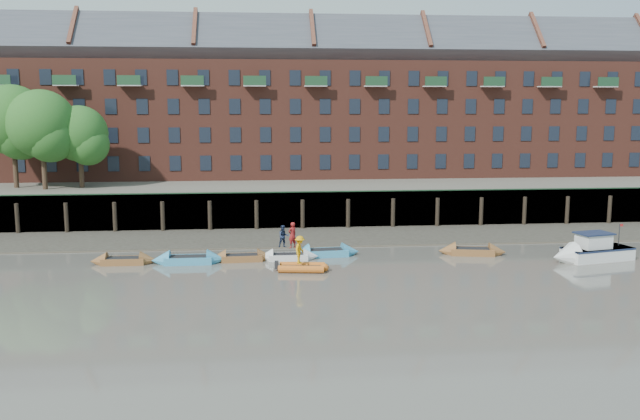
{
  "coord_description": "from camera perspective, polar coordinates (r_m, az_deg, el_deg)",
  "views": [
    {
      "loc": [
        -5.95,
        -36.3,
        10.74
      ],
      "look_at": [
        -1.4,
        12.0,
        3.2
      ],
      "focal_mm": 38.0,
      "sensor_mm": 36.0,
      "label": 1
    }
  ],
  "objects": [
    {
      "name": "rowboat_4",
      "position": [
        48.68,
        0.48,
        -3.61
      ],
      "size": [
        4.98,
        1.84,
        1.42
      ],
      "rotation": [
        0.0,
        0.0,
        0.09
      ],
      "color": "teal",
      "rests_on": "ground"
    },
    {
      "name": "tree_cluster",
      "position": [
        66.64,
        -22.71,
        6.67
      ],
      "size": [
        11.76,
        7.74,
        9.4
      ],
      "color": "#3A281C",
      "rests_on": "bank_terrace"
    },
    {
      "name": "rowboat_0",
      "position": [
        48.18,
        -16.2,
        -4.12
      ],
      "size": [
        4.47,
        1.34,
        1.29
      ],
      "rotation": [
        0.0,
        0.0,
        -0.01
      ],
      "color": "brown",
      "rests_on": "ground"
    },
    {
      "name": "rowboat_6",
      "position": [
        50.34,
        12.68,
        -3.42
      ],
      "size": [
        4.99,
        2.31,
        1.4
      ],
      "rotation": [
        0.0,
        0.0,
        -0.2
      ],
      "color": "brown",
      "rests_on": "ground"
    },
    {
      "name": "rowboat_1",
      "position": [
        47.32,
        -11.01,
        -4.13
      ],
      "size": [
        5.0,
        1.48,
        1.45
      ],
      "rotation": [
        0.0,
        0.0,
        0.01
      ],
      "color": "teal",
      "rests_on": "ground"
    },
    {
      "name": "motor_launch",
      "position": [
        50.6,
        21.47,
        -3.3
      ],
      "size": [
        6.39,
        3.33,
        2.52
      ],
      "rotation": [
        0.0,
        0.0,
        3.37
      ],
      "color": "silver",
      "rests_on": "ground"
    },
    {
      "name": "rowboat_3",
      "position": [
        47.6,
        -2.7,
        -3.95
      ],
      "size": [
        4.25,
        1.25,
        1.23
      ],
      "rotation": [
        0.0,
        0.0,
        -0.0
      ],
      "color": "silver",
      "rests_on": "ground"
    },
    {
      "name": "rib_tender",
      "position": [
        44.36,
        -1.38,
        -4.85
      ],
      "size": [
        3.33,
        1.93,
        0.56
      ],
      "rotation": [
        0.0,
        0.0,
        -0.14
      ],
      "color": "#CB631D",
      "rests_on": "ground"
    },
    {
      "name": "ground",
      "position": [
        38.32,
        3.8,
        -7.46
      ],
      "size": [
        220.0,
        220.0,
        0.0
      ],
      "primitive_type": "plane",
      "color": "#615C53",
      "rests_on": "ground"
    },
    {
      "name": "apartment_terrace",
      "position": [
        73.56,
        -0.76,
        10.46
      ],
      "size": [
        80.6,
        15.56,
        20.98
      ],
      "color": "brown",
      "rests_on": "bank_terrace"
    },
    {
      "name": "person_rib_crew",
      "position": [
        44.02,
        -1.71,
        -3.36
      ],
      "size": [
        1.06,
        1.35,
        1.83
      ],
      "primitive_type": "imported",
      "rotation": [
        0.0,
        0.0,
        1.21
      ],
      "color": "orange",
      "rests_on": "rib_tender"
    },
    {
      "name": "river_wall",
      "position": [
        59.68,
        0.4,
        0.02
      ],
      "size": [
        110.0,
        1.23,
        3.3
      ],
      "color": "#2D2A26",
      "rests_on": "ground"
    },
    {
      "name": "mud_band",
      "position": [
        52.36,
        1.26,
        -3.0
      ],
      "size": [
        110.0,
        1.6,
        0.1
      ],
      "primitive_type": "cube",
      "color": "#4C4336",
      "rests_on": "ground"
    },
    {
      "name": "person_rower_b",
      "position": [
        47.57,
        -3.09,
        -2.23
      ],
      "size": [
        0.88,
        0.75,
        1.59
      ],
      "primitive_type": "imported",
      "rotation": [
        0.0,
        0.0,
        0.21
      ],
      "color": "#19233F",
      "rests_on": "rowboat_3"
    },
    {
      "name": "bank_terrace",
      "position": [
        73.12,
        -0.67,
        1.65
      ],
      "size": [
        110.0,
        28.0,
        3.2
      ],
      "primitive_type": "cube",
      "color": "#5E594D",
      "rests_on": "ground"
    },
    {
      "name": "foreshore",
      "position": [
        55.67,
        0.85,
        -2.29
      ],
      "size": [
        110.0,
        8.0,
        0.5
      ],
      "primitive_type": "cube",
      "color": "#3D382F",
      "rests_on": "ground"
    },
    {
      "name": "rowboat_2",
      "position": [
        47.52,
        -6.6,
        -4.01
      ],
      "size": [
        4.43,
        1.48,
        1.27
      ],
      "rotation": [
        0.0,
        0.0,
        0.05
      ],
      "color": "brown",
      "rests_on": "ground"
    },
    {
      "name": "person_rower_a",
      "position": [
        47.39,
        -2.35,
        -2.12
      ],
      "size": [
        0.8,
        0.74,
        1.83
      ],
      "primitive_type": "imported",
      "rotation": [
        0.0,
        0.0,
        3.76
      ],
      "color": "maroon",
      "rests_on": "rowboat_3"
    }
  ]
}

